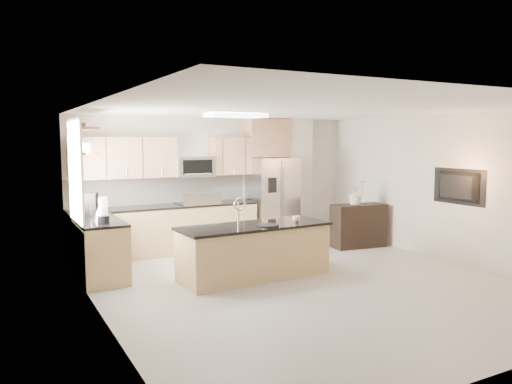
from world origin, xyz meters
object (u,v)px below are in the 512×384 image
range (197,226)px  refrigerator (272,200)px  island (254,251)px  kettle (100,211)px  television (456,187)px  bowl (79,125)px  platter (268,225)px  cup (296,219)px  microwave (194,167)px  coffee_maker (91,205)px  blender (103,212)px  credenza (359,226)px  flower_vase (356,187)px

range → refrigerator: size_ratio=0.64×
refrigerator → island: bearing=-126.1°
kettle → television: bearing=-20.7°
bowl → refrigerator: bearing=10.1°
range → platter: range is taller
cup → island: bearing=174.0°
cup → microwave: bearing=108.3°
cup → coffee_maker: bearing=150.4°
refrigerator → coffee_maker: refrigerator is taller
platter → kettle: (-2.24, 1.38, 0.19)m
coffee_maker → microwave: bearing=20.2°
kettle → television: 5.92m
range → refrigerator: 1.71m
blender → microwave: bearing=38.4°
platter → coffee_maker: 2.92m
island → cup: bearing=-8.2°
range → blender: blender is taller
kettle → bowl: 1.40m
refrigerator → credenza: bearing=-42.9°
platter → blender: 2.47m
range → bowl: size_ratio=2.78×
kettle → microwave: bearing=29.7°
blender → television: (5.58, -1.60, 0.26)m
island → credenza: bearing=16.2°
coffee_maker → television: bearing=-23.8°
microwave → bowl: bowl is taller
refrigerator → island: 2.73m
blender → cup: bearing=-15.1°
flower_vase → television: (0.61, -1.90, 0.13)m
microwave → coffee_maker: microwave is taller
island → refrigerator: bearing=51.7°
microwave → television: size_ratio=0.71×
platter → bowl: (-2.47, 1.67, 1.54)m
cup → bowl: (-3.05, 1.55, 1.51)m
kettle → platter: bearing=-31.6°
range → blender: bearing=-143.8°
platter → flower_vase: 2.96m
bowl → platter: bearing=-34.1°
island → cup: (0.72, -0.08, 0.46)m
cup → television: television is taller
kettle → bowl: (-0.23, 0.29, 1.35)m
credenza → flower_vase: 0.79m
microwave → platter: bearing=-85.1°
credenza → cup: bearing=-146.9°
television → kettle: bearing=69.3°
cup → kettle: 3.10m
flower_vase → television: 2.00m
kettle → bowl: bowl is taller
kettle → flower_vase: (4.92, -0.19, 0.19)m
island → coffee_maker: coffee_maker is taller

